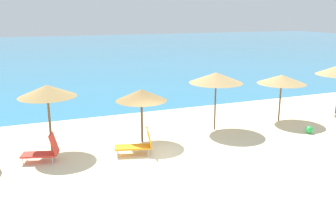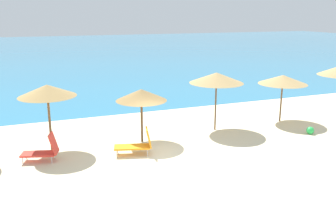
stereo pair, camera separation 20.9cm
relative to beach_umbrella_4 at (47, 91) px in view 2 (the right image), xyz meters
The scene contains 9 objects.
ground_plane 5.34m from the beach_umbrella_4, 33.08° to the right, with size 160.00×160.00×0.00m, color beige.
sea_water 43.47m from the beach_umbrella_4, 84.81° to the left, with size 160.00×77.47×0.01m, color teal.
beach_umbrella_4 is the anchor object (origin of this frame).
beach_umbrella_5 3.88m from the beach_umbrella_4, ahead, with size 2.23×2.23×2.40m.
beach_umbrella_6 7.71m from the beach_umbrella_4, ahead, with size 2.60×2.60×2.85m.
beach_umbrella_7 11.62m from the beach_umbrella_4, ahead, with size 2.51×2.51×2.49m.
lounge_chair_0 2.38m from the beach_umbrella_4, 108.52° to the right, with size 1.49×0.96×1.13m.
lounge_chair_2 4.19m from the beach_umbrella_4, 27.35° to the right, with size 1.61×0.98×1.11m.
beach_ball 12.05m from the beach_umbrella_4, 10.39° to the right, with size 0.36×0.36×0.36m, color green.
Camera 2 is at (-4.52, -12.44, 5.57)m, focal length 38.79 mm.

